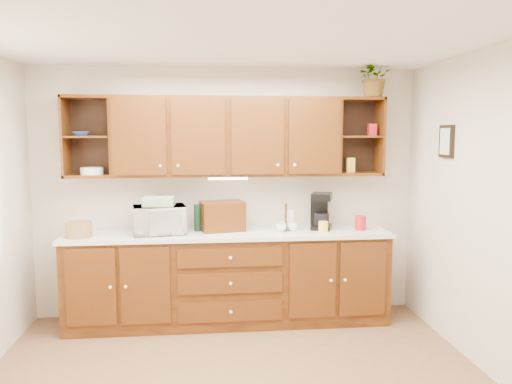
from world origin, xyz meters
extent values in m
plane|color=white|center=(0.00, 0.00, 2.60)|extent=(4.00, 4.00, 0.00)
plane|color=beige|center=(0.00, 1.75, 1.30)|extent=(4.00, 0.00, 4.00)
plane|color=beige|center=(2.00, 0.00, 1.30)|extent=(0.00, 3.50, 3.50)
cube|color=black|center=(0.00, 1.45, 0.45)|extent=(3.20, 0.60, 0.90)
cube|color=silver|center=(0.00, 1.44, 0.92)|extent=(3.24, 0.64, 0.04)
cube|color=black|center=(0.00, 1.58, 1.89)|extent=(2.30, 0.33, 0.80)
cube|color=black|center=(-1.38, 1.74, 1.89)|extent=(0.45, 0.02, 0.80)
cube|color=black|center=(1.38, 1.74, 1.89)|extent=(0.45, 0.02, 0.80)
cube|color=black|center=(-1.38, 1.58, 1.89)|extent=(0.43, 0.30, 0.02)
cube|color=black|center=(1.38, 1.58, 1.89)|extent=(0.43, 0.30, 0.02)
cube|color=black|center=(1.38, 1.58, 2.27)|extent=(0.45, 0.33, 0.03)
cube|color=white|center=(0.00, 1.53, 1.47)|extent=(0.40, 0.05, 0.02)
cube|color=black|center=(1.98, 0.90, 1.85)|extent=(0.03, 0.24, 0.30)
cylinder|color=olive|center=(-1.44, 1.33, 1.01)|extent=(0.28, 0.28, 0.15)
imported|color=silver|center=(-0.68, 1.41, 1.08)|extent=(0.55, 0.42, 0.28)
cube|color=#DFE16A|center=(-0.68, 1.41, 1.26)|extent=(0.31, 0.23, 0.09)
cylinder|color=black|center=(-0.31, 1.52, 1.08)|extent=(0.10, 0.10, 0.27)
cylinder|color=olive|center=(-0.69, 1.69, 0.95)|extent=(0.37, 0.16, 0.35)
cube|color=black|center=(-0.06, 1.50, 1.09)|extent=(0.47, 0.35, 0.30)
cylinder|color=black|center=(0.58, 1.45, 1.08)|extent=(0.02, 0.02, 0.28)
cylinder|color=black|center=(0.58, 1.45, 0.95)|extent=(0.11, 0.11, 0.01)
imported|color=white|center=(0.65, 1.43, 0.98)|extent=(0.13, 0.13, 0.08)
imported|color=white|center=(0.57, 1.52, 0.98)|extent=(0.13, 0.13, 0.08)
imported|color=white|center=(0.53, 1.40, 0.98)|extent=(0.13, 0.13, 0.08)
cylinder|color=#AF191A|center=(1.35, 1.41, 1.01)|extent=(0.13, 0.13, 0.14)
cylinder|color=white|center=(0.64, 1.51, 1.04)|extent=(0.10, 0.10, 0.20)
cylinder|color=yellow|center=(0.95, 1.36, 0.99)|extent=(0.12, 0.12, 0.10)
cube|color=black|center=(0.96, 1.50, 0.96)|extent=(0.27, 0.31, 0.04)
cube|color=black|center=(0.96, 1.60, 1.12)|extent=(0.19, 0.12, 0.32)
cube|color=black|center=(0.96, 1.50, 1.28)|extent=(0.27, 0.31, 0.07)
cylinder|color=black|center=(0.96, 1.48, 1.04)|extent=(0.19, 0.19, 0.14)
imported|color=#284094|center=(-1.43, 1.55, 1.92)|extent=(0.20, 0.20, 0.04)
cylinder|color=white|center=(-1.34, 1.55, 1.56)|extent=(0.24, 0.24, 0.07)
cube|color=yellow|center=(1.28, 1.58, 1.60)|extent=(0.09, 0.07, 0.15)
cube|color=#AF191A|center=(1.50, 1.55, 1.96)|extent=(0.09, 0.08, 0.12)
imported|color=#999999|center=(1.50, 1.53, 2.50)|extent=(0.44, 0.40, 0.41)
camera|label=1|loc=(-0.23, -3.49, 1.92)|focal=35.00mm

